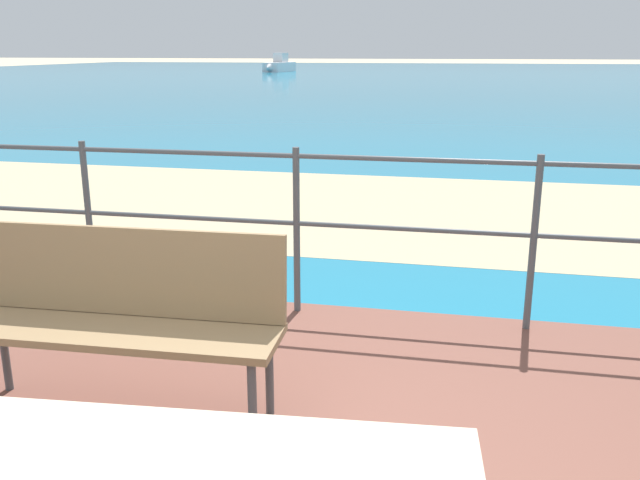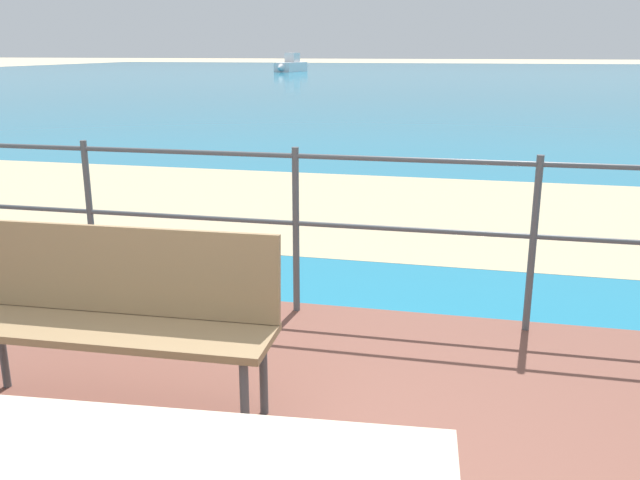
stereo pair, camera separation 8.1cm
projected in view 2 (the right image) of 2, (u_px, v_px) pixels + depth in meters
The scene contains 5 objects.
sea_water at pixel (458, 79), 39.80m from camera, with size 90.00×90.00×0.01m, color teal.
beach_strip at pixel (371, 208), 7.68m from camera, with size 54.00×3.99×0.01m, color tan.
park_bench at pixel (116, 305), 3.18m from camera, with size 1.55×0.46×0.88m.
railing_fence at pixel (296, 209), 4.36m from camera, with size 5.94×0.04×1.09m.
boat_near at pixel (291, 65), 52.79m from camera, with size 1.84×4.10×1.40m.
Camera 2 is at (1.09, -1.64, 1.75)m, focal length 38.13 mm.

